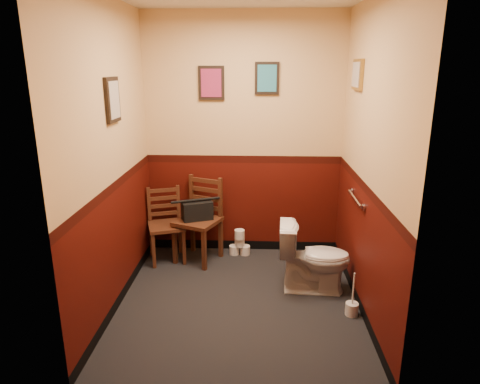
% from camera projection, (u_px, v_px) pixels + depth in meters
% --- Properties ---
extents(floor, '(2.20, 2.40, 0.00)m').
position_uv_depth(floor, '(239.00, 301.00, 4.02)').
color(floor, black).
rests_on(floor, ground).
extents(wall_back, '(2.20, 0.00, 2.70)m').
position_uv_depth(wall_back, '(244.00, 138.00, 4.79)').
color(wall_back, '#3D0B06').
rests_on(wall_back, ground).
extents(wall_front, '(2.20, 0.00, 2.70)m').
position_uv_depth(wall_front, '(229.00, 205.00, 2.49)').
color(wall_front, '#3D0B06').
rests_on(wall_front, ground).
extents(wall_left, '(0.00, 2.40, 2.70)m').
position_uv_depth(wall_left, '(111.00, 160.00, 3.68)').
color(wall_left, '#3D0B06').
rests_on(wall_left, ground).
extents(wall_right, '(0.00, 2.40, 2.70)m').
position_uv_depth(wall_right, '(369.00, 162.00, 3.59)').
color(wall_right, '#3D0B06').
rests_on(wall_right, ground).
extents(grab_bar, '(0.05, 0.56, 0.06)m').
position_uv_depth(grab_bar, '(355.00, 199.00, 3.95)').
color(grab_bar, silver).
rests_on(grab_bar, wall_right).
extents(framed_print_back_a, '(0.28, 0.04, 0.36)m').
position_uv_depth(framed_print_back_a, '(211.00, 83.00, 4.61)').
color(framed_print_back_a, black).
rests_on(framed_print_back_a, wall_back).
extents(framed_print_back_b, '(0.26, 0.04, 0.34)m').
position_uv_depth(framed_print_back_b, '(267.00, 78.00, 4.57)').
color(framed_print_back_b, black).
rests_on(framed_print_back_b, wall_back).
extents(framed_print_left, '(0.04, 0.30, 0.38)m').
position_uv_depth(framed_print_left, '(113.00, 100.00, 3.64)').
color(framed_print_left, black).
rests_on(framed_print_left, wall_left).
extents(framed_print_right, '(0.04, 0.34, 0.28)m').
position_uv_depth(framed_print_right, '(357.00, 75.00, 3.97)').
color(framed_print_right, olive).
rests_on(framed_print_right, wall_right).
extents(toilet, '(0.71, 0.43, 0.68)m').
position_uv_depth(toilet, '(314.00, 258.00, 4.14)').
color(toilet, white).
rests_on(toilet, floor).
extents(toilet_brush, '(0.11, 0.11, 0.41)m').
position_uv_depth(toilet_brush, '(352.00, 308.00, 3.79)').
color(toilet_brush, silver).
rests_on(toilet_brush, floor).
extents(chair_left, '(0.49, 0.49, 0.82)m').
position_uv_depth(chair_left, '(166.00, 225.00, 4.80)').
color(chair_left, '#4F2817').
rests_on(chair_left, floor).
extents(chair_right, '(0.58, 0.58, 0.94)m').
position_uv_depth(chair_right, '(199.00, 220.00, 4.79)').
color(chair_right, '#4F2817').
rests_on(chair_right, floor).
extents(handbag, '(0.37, 0.27, 0.24)m').
position_uv_depth(handbag, '(197.00, 210.00, 4.71)').
color(handbag, black).
rests_on(handbag, chair_right).
extents(tp_stack, '(0.24, 0.15, 0.32)m').
position_uv_depth(tp_stack, '(240.00, 244.00, 4.98)').
color(tp_stack, silver).
rests_on(tp_stack, floor).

